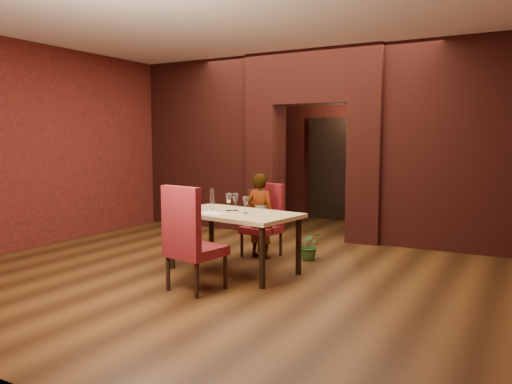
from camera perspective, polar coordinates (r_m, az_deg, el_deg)
floor at (r=7.14m, az=0.24°, el=-7.72°), size 8.00×8.00×0.00m
ceiling at (r=7.10m, az=0.26°, el=18.26°), size 7.00×8.00×0.04m
wall_back at (r=10.61m, az=10.84°, el=5.39°), size 7.00×0.04×3.20m
wall_left at (r=9.16m, az=-19.35°, el=5.08°), size 0.04×8.00×3.20m
pillar_left at (r=9.16m, az=1.12°, el=2.60°), size 0.55×0.55×2.30m
pillar_right at (r=8.43m, az=12.59°, el=2.16°), size 0.55×0.55×2.30m
lintel at (r=8.80m, az=6.75°, el=12.86°), size 2.45×0.55×0.90m
wing_wall_left at (r=9.89m, az=-6.14°, el=5.43°), size 2.28×0.35×3.20m
wing_wall_right at (r=8.13m, az=22.28°, el=4.90°), size 2.28×0.35×3.20m
vent_panel at (r=8.96m, az=0.22°, el=-1.33°), size 0.40×0.03×0.50m
rear_door at (r=10.71m, az=8.64°, el=2.49°), size 0.90×0.08×2.10m
rear_door_frame at (r=10.67m, az=8.57°, el=2.48°), size 1.02×0.04×2.22m
dining_table at (r=6.45m, az=-2.55°, el=-5.69°), size 1.77×1.16×0.77m
chair_far at (r=7.23m, az=0.61°, el=-3.28°), size 0.55×0.55×1.06m
chair_near at (r=5.66m, az=-6.83°, el=-5.21°), size 0.62×0.62×1.19m
person_seated at (r=7.14m, az=0.53°, el=-2.72°), size 0.46×0.32×1.22m
wine_glass_a at (r=6.47m, az=-3.13°, el=-1.16°), size 0.09×0.09×0.23m
wine_glass_b at (r=6.48m, az=-2.37°, el=-1.16°), size 0.09×0.09×0.22m
wine_glass_c at (r=6.25m, az=-1.20°, el=-1.50°), size 0.08×0.08×0.21m
tasting_sheet at (r=6.28m, az=-5.14°, el=-2.42°), size 0.29×0.22×0.00m
wine_bucket at (r=6.55m, az=-7.36°, el=-1.06°), size 0.20×0.20×0.24m
water_bottle at (r=6.71m, az=-5.03°, el=-0.73°), size 0.06×0.06×0.27m
potted_plant at (r=7.12m, az=6.16°, el=-6.09°), size 0.46×0.43×0.41m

